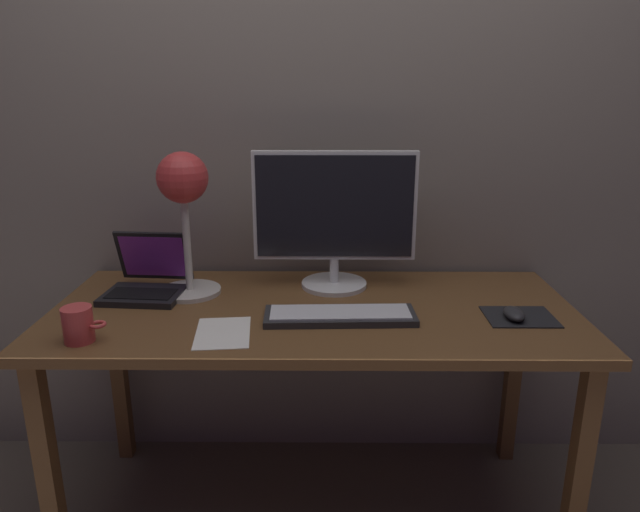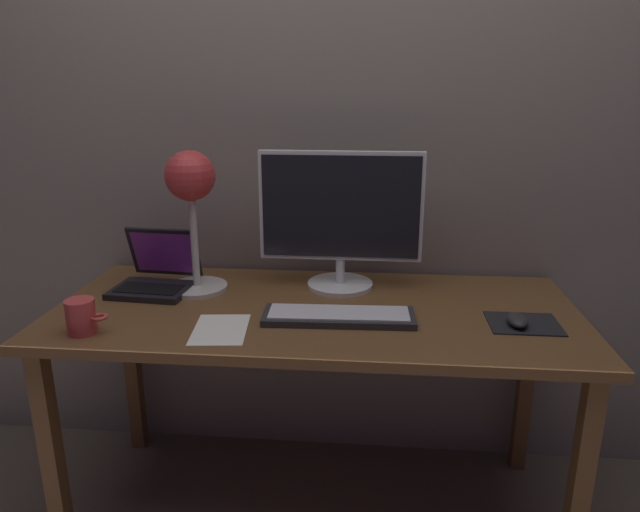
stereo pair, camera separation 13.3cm
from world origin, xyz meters
name	(u,v)px [view 2 (the right image)]	position (x,y,z in m)	size (l,w,h in m)	color
ground_plane	(316,507)	(0.00, 0.00, 0.00)	(4.80, 4.80, 0.00)	brown
back_wall	(326,113)	(0.00, 0.40, 1.30)	(4.80, 0.06, 2.60)	gray
desk	(315,331)	(0.00, 0.00, 0.66)	(1.60, 0.70, 0.74)	brown
monitor	(341,215)	(0.07, 0.19, 0.99)	(0.53, 0.22, 0.46)	silver
keyboard_main	(339,316)	(0.08, -0.09, 0.75)	(0.44, 0.16, 0.03)	#28282B
laptop	(158,272)	(-0.54, 0.13, 0.80)	(0.26, 0.26, 0.19)	black
desk_lamp	(191,192)	(-0.41, 0.12, 1.07)	(0.20, 0.20, 0.46)	beige
mousepad	(524,323)	(0.61, -0.08, 0.74)	(0.20, 0.16, 0.00)	black
mouse	(517,320)	(0.58, -0.09, 0.76)	(0.06, 0.10, 0.03)	#28282B
coffee_mug	(82,317)	(-0.62, -0.25, 0.79)	(0.11, 0.08, 0.10)	#CC3F3F
paper_sheet_by_keyboard	(220,329)	(-0.25, -0.19, 0.74)	(0.15, 0.21, 0.00)	white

